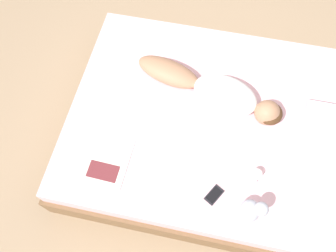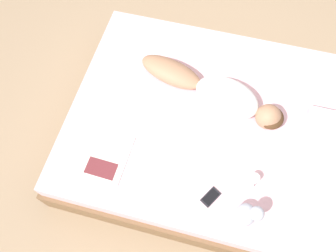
{
  "view_description": "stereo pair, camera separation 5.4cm",
  "coord_description": "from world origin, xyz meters",
  "px_view_note": "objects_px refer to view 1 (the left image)",
  "views": [
    {
      "loc": [
        1.3,
        -0.06,
        2.8
      ],
      "look_at": [
        0.19,
        -0.29,
        0.49
      ],
      "focal_mm": 35.0,
      "sensor_mm": 36.0,
      "label": 1
    },
    {
      "loc": [
        1.29,
        -0.01,
        2.8
      ],
      "look_at": [
        0.19,
        -0.29,
        0.49
      ],
      "focal_mm": 35.0,
      "sensor_mm": 36.0,
      "label": 2
    }
  ],
  "objects_px": {
    "person": "(215,91)",
    "coffee_mug": "(256,175)",
    "cell_phone": "(214,195)",
    "open_magazine": "(107,159)"
  },
  "relations": [
    {
      "from": "person",
      "to": "open_magazine",
      "type": "xyz_separation_m",
      "value": [
        0.72,
        -0.72,
        -0.09
      ]
    },
    {
      "from": "person",
      "to": "cell_phone",
      "type": "distance_m",
      "value": 0.84
    },
    {
      "from": "person",
      "to": "coffee_mug",
      "type": "xyz_separation_m",
      "value": [
        0.63,
        0.4,
        -0.05
      ]
    },
    {
      "from": "person",
      "to": "open_magazine",
      "type": "height_order",
      "value": "person"
    },
    {
      "from": "person",
      "to": "coffee_mug",
      "type": "height_order",
      "value": "person"
    },
    {
      "from": "cell_phone",
      "to": "coffee_mug",
      "type": "bearing_deg",
      "value": 66.22
    },
    {
      "from": "open_magazine",
      "to": "cell_phone",
      "type": "distance_m",
      "value": 0.85
    },
    {
      "from": "open_magazine",
      "to": "coffee_mug",
      "type": "xyz_separation_m",
      "value": [
        -0.09,
        1.12,
        0.04
      ]
    },
    {
      "from": "person",
      "to": "coffee_mug",
      "type": "relative_size",
      "value": 12.5
    },
    {
      "from": "cell_phone",
      "to": "open_magazine",
      "type": "bearing_deg",
      "value": -156.23
    }
  ]
}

